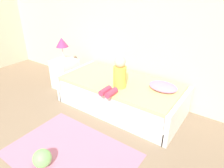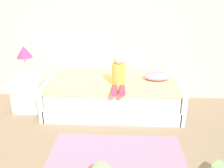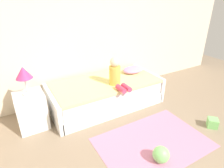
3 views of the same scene
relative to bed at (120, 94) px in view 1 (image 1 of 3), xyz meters
The scene contains 8 objects.
wall_rear 1.35m from the bed, 92.14° to the left, with size 7.20×0.10×2.90m, color beige.
bed is the anchor object (origin of this frame).
nightstand 1.35m from the bed, behind, with size 0.44×0.44×0.60m, color white.
table_lamp 1.52m from the bed, behind, with size 0.24×0.24×0.45m.
child_figure 0.52m from the bed, 67.13° to the right, with size 0.20×0.51×0.50m.
pillow 0.77m from the bed, ahead, with size 0.44×0.30×0.13m, color #EA8CC6.
toy_ball 1.61m from the bed, 91.58° to the right, with size 0.22×0.22×0.22m, color #7FD872.
area_rug 1.33m from the bed, 85.69° to the right, with size 1.60×1.10×0.01m, color pink.
Camera 1 is at (1.62, -0.50, 1.93)m, focal length 31.62 mm.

